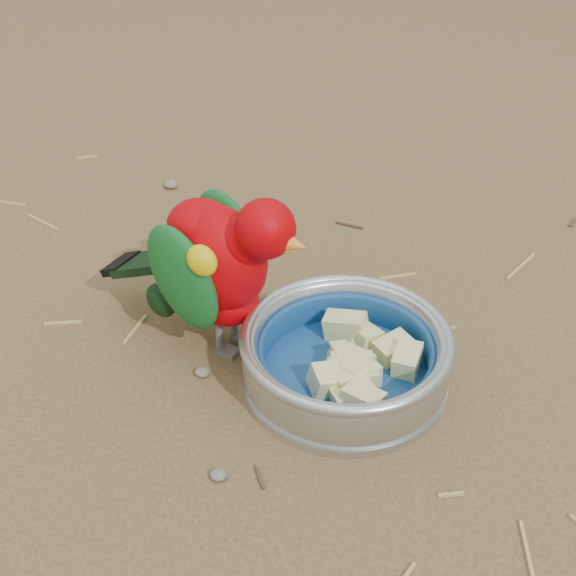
% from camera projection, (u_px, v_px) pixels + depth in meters
% --- Properties ---
extents(ground, '(60.00, 60.00, 0.00)m').
position_uv_depth(ground, '(271.00, 354.00, 0.84)').
color(ground, brown).
extents(food_bowl, '(0.20, 0.20, 0.02)m').
position_uv_depth(food_bowl, '(345.00, 376.00, 0.80)').
color(food_bowl, '#B2B2BA').
rests_on(food_bowl, ground).
extents(bowl_wall, '(0.20, 0.20, 0.04)m').
position_uv_depth(bowl_wall, '(346.00, 353.00, 0.78)').
color(bowl_wall, '#B2B2BA').
rests_on(bowl_wall, food_bowl).
extents(fruit_wedges, '(0.12, 0.12, 0.03)m').
position_uv_depth(fruit_wedges, '(346.00, 359.00, 0.78)').
color(fruit_wedges, beige).
rests_on(fruit_wedges, food_bowl).
extents(lory_parrot, '(0.24, 0.16, 0.18)m').
position_uv_depth(lory_parrot, '(220.00, 273.00, 0.80)').
color(lory_parrot, '#AB0005').
rests_on(lory_parrot, ground).
extents(ground_debris, '(0.90, 0.80, 0.01)m').
position_uv_depth(ground_debris, '(235.00, 327.00, 0.87)').
color(ground_debris, tan).
rests_on(ground_debris, ground).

